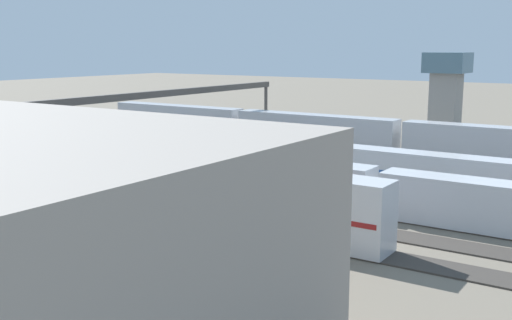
{
  "coord_description": "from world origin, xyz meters",
  "views": [
    {
      "loc": [
        -38.56,
        57.94,
        13.95
      ],
      "look_at": [
        -3.76,
        5.69,
        2.5
      ],
      "focal_mm": 43.39,
      "sensor_mm": 36.0,
      "label": 1
    }
  ],
  "objects_px": {
    "signal_gantry": "(170,98)",
    "train_on_track_1": "(315,133)",
    "train_on_track_4": "(312,160)",
    "train_on_track_6": "(510,208)",
    "control_tower": "(446,89)",
    "train_on_track_8": "(44,165)"
  },
  "relations": [
    {
      "from": "train_on_track_4",
      "to": "train_on_track_6",
      "type": "distance_m",
      "value": 24.47
    },
    {
      "from": "train_on_track_8",
      "to": "signal_gantry",
      "type": "xyz_separation_m",
      "value": [
        1.2,
        -20.0,
        5.2
      ]
    },
    {
      "from": "train_on_track_8",
      "to": "train_on_track_6",
      "type": "relative_size",
      "value": 1.08
    },
    {
      "from": "train_on_track_6",
      "to": "control_tower",
      "type": "bearing_deg",
      "value": -67.51
    },
    {
      "from": "control_tower",
      "to": "train_on_track_6",
      "type": "bearing_deg",
      "value": 112.49
    },
    {
      "from": "control_tower",
      "to": "train_on_track_8",
      "type": "bearing_deg",
      "value": 68.04
    },
    {
      "from": "signal_gantry",
      "to": "train_on_track_1",
      "type": "bearing_deg",
      "value": -129.59
    },
    {
      "from": "train_on_track_4",
      "to": "signal_gantry",
      "type": "xyz_separation_m",
      "value": [
        20.13,
        0.0,
        5.79
      ]
    },
    {
      "from": "train_on_track_1",
      "to": "signal_gantry",
      "type": "xyz_separation_m",
      "value": [
        12.4,
        15.0,
        5.18
      ]
    },
    {
      "from": "train_on_track_8",
      "to": "signal_gantry",
      "type": "distance_m",
      "value": 20.7
    },
    {
      "from": "train_on_track_4",
      "to": "control_tower",
      "type": "bearing_deg",
      "value": -95.57
    },
    {
      "from": "train_on_track_8",
      "to": "train_on_track_1",
      "type": "xyz_separation_m",
      "value": [
        -11.21,
        -35.0,
        0.03
      ]
    },
    {
      "from": "train_on_track_1",
      "to": "train_on_track_4",
      "type": "relative_size",
      "value": 0.75
    },
    {
      "from": "train_on_track_1",
      "to": "train_on_track_4",
      "type": "height_order",
      "value": "train_on_track_1"
    },
    {
      "from": "train_on_track_8",
      "to": "train_on_track_1",
      "type": "relative_size",
      "value": 1.0
    },
    {
      "from": "train_on_track_8",
      "to": "signal_gantry",
      "type": "relative_size",
      "value": 1.59
    },
    {
      "from": "train_on_track_4",
      "to": "control_tower",
      "type": "relative_size",
      "value": 7.23
    },
    {
      "from": "control_tower",
      "to": "signal_gantry",
      "type": "bearing_deg",
      "value": 56.43
    },
    {
      "from": "train_on_track_6",
      "to": "control_tower",
      "type": "distance_m",
      "value": 49.63
    },
    {
      "from": "train_on_track_1",
      "to": "control_tower",
      "type": "xyz_separation_m",
      "value": [
        -11.2,
        -20.56,
        5.12
      ]
    },
    {
      "from": "control_tower",
      "to": "train_on_track_1",
      "type": "bearing_deg",
      "value": 61.43
    },
    {
      "from": "train_on_track_8",
      "to": "train_on_track_6",
      "type": "height_order",
      "value": "train_on_track_8"
    }
  ]
}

